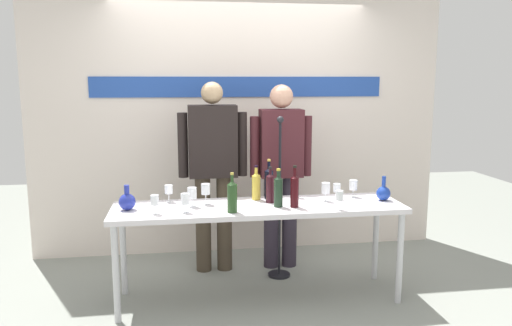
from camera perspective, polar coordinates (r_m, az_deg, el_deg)
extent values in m
plane|color=gray|center=(4.23, 0.32, -15.09)|extent=(10.00, 10.00, 0.00)
cube|color=silver|center=(5.10, -1.89, 6.56)|extent=(4.15, 0.10, 3.00)
cube|color=#254BA3|center=(5.04, -1.83, 8.66)|extent=(2.91, 0.01, 0.20)
cube|color=silver|center=(3.98, 0.33, -5.11)|extent=(2.29, 0.60, 0.04)
cylinder|color=silver|center=(3.85, -15.64, -12.09)|extent=(0.05, 0.05, 0.74)
cylinder|color=silver|center=(4.17, 16.04, -10.37)|extent=(0.05, 0.05, 0.74)
cylinder|color=silver|center=(4.31, -14.86, -9.68)|extent=(0.05, 0.05, 0.74)
cylinder|color=silver|center=(4.60, 13.45, -8.37)|extent=(0.05, 0.05, 0.74)
sphere|color=#222E98|center=(3.94, -14.44, -4.30)|extent=(0.13, 0.13, 0.13)
cylinder|color=#222E98|center=(3.92, -14.50, -2.99)|extent=(0.04, 0.04, 0.08)
sphere|color=#1A3899|center=(4.25, 14.29, -3.37)|extent=(0.12, 0.12, 0.12)
cylinder|color=#1A3899|center=(4.23, 14.34, -2.10)|extent=(0.03, 0.03, 0.10)
cylinder|color=#403528|center=(4.67, -6.02, -6.91)|extent=(0.14, 0.14, 0.89)
cylinder|color=#403528|center=(4.69, -3.62, -6.83)|extent=(0.14, 0.14, 0.89)
cube|color=black|center=(4.52, -4.95, 2.50)|extent=(0.43, 0.22, 0.65)
cylinder|color=black|center=(4.52, -8.32, 2.01)|extent=(0.09, 0.09, 0.58)
cylinder|color=black|center=(4.55, -1.59, 2.17)|extent=(0.09, 0.09, 0.58)
sphere|color=tan|center=(4.49, -5.03, 7.96)|extent=(0.20, 0.20, 0.20)
cylinder|color=#2D2531|center=(4.74, 1.75, -6.72)|extent=(0.14, 0.14, 0.87)
cylinder|color=#2D2531|center=(4.78, 3.82, -6.62)|extent=(0.14, 0.14, 0.87)
cube|color=#491F24|center=(4.61, 2.87, 2.27)|extent=(0.39, 0.22, 0.62)
cylinder|color=#491F24|center=(4.57, -0.13, 1.83)|extent=(0.09, 0.09, 0.56)
cylinder|color=#491F24|center=(4.67, 5.80, 1.94)|extent=(0.09, 0.09, 0.56)
sphere|color=#E0A588|center=(4.58, 2.91, 7.59)|extent=(0.21, 0.21, 0.21)
cylinder|color=#34090D|center=(3.90, 4.41, -3.39)|extent=(0.07, 0.07, 0.23)
cone|color=#34090D|center=(3.87, 4.43, -1.57)|extent=(0.07, 0.07, 0.03)
cylinder|color=#34090D|center=(3.87, 4.44, -1.13)|extent=(0.02, 0.02, 0.08)
cylinder|color=black|center=(3.86, 4.45, -0.41)|extent=(0.03, 0.03, 0.02)
cylinder|color=#1B311F|center=(3.91, 2.55, -3.42)|extent=(0.07, 0.07, 0.22)
cone|color=#1B311F|center=(3.88, 2.57, -1.67)|extent=(0.07, 0.07, 0.03)
cylinder|color=#1B311F|center=(3.88, 2.57, -1.36)|extent=(0.03, 0.03, 0.07)
cylinder|color=gold|center=(3.87, 2.57, -0.77)|extent=(0.03, 0.03, 0.02)
cylinder|color=gold|center=(4.13, 0.02, -2.83)|extent=(0.07, 0.07, 0.20)
cone|color=gold|center=(4.11, 0.02, -1.29)|extent=(0.07, 0.07, 0.03)
cylinder|color=gold|center=(4.11, 0.02, -0.98)|extent=(0.03, 0.03, 0.07)
cylinder|color=black|center=(4.10, 0.02, -0.39)|extent=(0.03, 0.03, 0.02)
cylinder|color=#22411D|center=(3.75, -2.72, -4.05)|extent=(0.07, 0.07, 0.21)
cone|color=#22411D|center=(3.72, -2.73, -2.27)|extent=(0.07, 0.07, 0.03)
cylinder|color=#22411D|center=(3.71, -2.74, -1.91)|extent=(0.02, 0.02, 0.07)
cylinder|color=gold|center=(3.71, -2.74, -1.22)|extent=(0.03, 0.03, 0.02)
cylinder|color=black|center=(4.16, 1.47, -2.51)|extent=(0.07, 0.07, 0.24)
cone|color=black|center=(4.13, 1.48, -0.74)|extent=(0.07, 0.07, 0.03)
cylinder|color=black|center=(4.13, 1.48, -0.35)|extent=(0.02, 0.02, 0.08)
cylinder|color=gold|center=(4.12, 1.48, 0.32)|extent=(0.03, 0.03, 0.02)
cylinder|color=#331119|center=(4.04, 1.62, -3.03)|extent=(0.07, 0.07, 0.21)
cone|color=#331119|center=(4.02, 1.63, -1.37)|extent=(0.07, 0.07, 0.03)
cylinder|color=#331119|center=(4.01, 1.63, -1.10)|extent=(0.02, 0.02, 0.06)
cylinder|color=black|center=(4.01, 1.63, -0.55)|extent=(0.03, 0.03, 0.02)
cylinder|color=white|center=(4.03, -5.72, -4.66)|extent=(0.06, 0.06, 0.00)
cylinder|color=white|center=(4.02, -5.73, -4.10)|extent=(0.01, 0.01, 0.08)
cylinder|color=white|center=(4.00, -5.75, -2.96)|extent=(0.07, 0.07, 0.09)
cylinder|color=white|center=(3.96, -7.25, -4.93)|extent=(0.06, 0.06, 0.00)
cylinder|color=white|center=(3.95, -7.26, -4.47)|extent=(0.01, 0.01, 0.06)
cylinder|color=white|center=(3.93, -7.28, -3.40)|extent=(0.07, 0.07, 0.09)
cylinder|color=white|center=(3.80, -11.40, -5.68)|extent=(0.06, 0.06, 0.00)
cylinder|color=white|center=(3.79, -11.41, -5.18)|extent=(0.01, 0.01, 0.06)
cylinder|color=white|center=(3.77, -11.45, -4.15)|extent=(0.06, 0.06, 0.08)
cylinder|color=white|center=(4.14, -9.87, -4.36)|extent=(0.06, 0.06, 0.00)
cylinder|color=white|center=(4.13, -9.88, -3.89)|extent=(0.01, 0.01, 0.07)
cylinder|color=white|center=(4.12, -9.91, -2.97)|extent=(0.07, 0.07, 0.07)
cylinder|color=white|center=(3.80, -8.04, -5.57)|extent=(0.06, 0.06, 0.00)
cylinder|color=white|center=(3.79, -8.05, -5.12)|extent=(0.01, 0.01, 0.06)
cylinder|color=white|center=(3.77, -8.08, -4.06)|extent=(0.06, 0.06, 0.08)
cylinder|color=white|center=(3.89, 9.41, -5.25)|extent=(0.05, 0.05, 0.00)
cylinder|color=white|center=(3.88, 9.43, -4.69)|extent=(0.01, 0.01, 0.07)
cylinder|color=white|center=(3.86, 9.46, -3.64)|extent=(0.06, 0.06, 0.07)
cylinder|color=white|center=(4.21, 9.16, -4.09)|extent=(0.06, 0.06, 0.00)
cylinder|color=white|center=(4.21, 9.17, -3.67)|extent=(0.01, 0.01, 0.06)
cylinder|color=white|center=(4.19, 9.19, -2.80)|extent=(0.06, 0.06, 0.07)
cylinder|color=white|center=(4.33, 10.96, -3.78)|extent=(0.06, 0.06, 0.00)
cylinder|color=white|center=(4.32, 10.97, -3.38)|extent=(0.01, 0.01, 0.06)
cylinder|color=white|center=(4.31, 11.00, -2.46)|extent=(0.07, 0.07, 0.08)
cylinder|color=white|center=(4.14, 7.90, -4.29)|extent=(0.06, 0.06, 0.00)
cylinder|color=white|center=(4.14, 7.91, -3.85)|extent=(0.01, 0.01, 0.06)
cylinder|color=white|center=(4.12, 7.94, -2.83)|extent=(0.07, 0.07, 0.09)
cylinder|color=black|center=(4.67, 2.64, -12.55)|extent=(0.20, 0.20, 0.02)
cylinder|color=black|center=(4.45, 2.70, -4.37)|extent=(0.02, 0.02, 1.39)
sphere|color=#232328|center=(4.34, 2.78, 4.96)|extent=(0.06, 0.06, 0.06)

